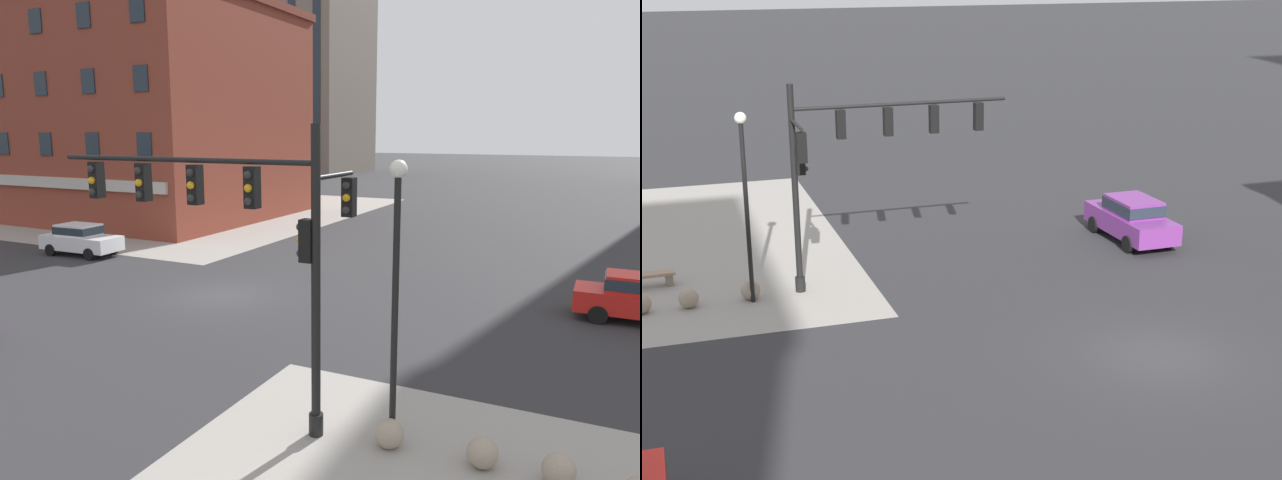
# 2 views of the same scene
# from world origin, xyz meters

# --- Properties ---
(ground_plane) EXTENTS (320.00, 320.00, 0.00)m
(ground_plane) POSITION_xyz_m (0.00, 0.00, 0.00)
(ground_plane) COLOR #2D2D30
(sidewalk_far_corner) EXTENTS (32.00, 32.00, 0.02)m
(sidewalk_far_corner) POSITION_xyz_m (-20.00, 20.00, 0.00)
(sidewalk_far_corner) COLOR gray
(sidewalk_far_corner) RESTS_ON ground
(traffic_signal_main) EXTENTS (7.17, 2.09, 6.71)m
(traffic_signal_main) POSITION_xyz_m (6.65, -8.01, 4.48)
(traffic_signal_main) COLOR black
(traffic_signal_main) RESTS_ON ground
(bollard_sphere_curb_a) EXTENTS (0.62, 0.62, 0.62)m
(bollard_sphere_curb_a) POSITION_xyz_m (10.03, -7.95, 0.31)
(bollard_sphere_curb_a) COLOR gray
(bollard_sphere_curb_a) RESTS_ON ground
(bollard_sphere_curb_b) EXTENTS (0.62, 0.62, 0.62)m
(bollard_sphere_curb_b) POSITION_xyz_m (11.93, -7.84, 0.31)
(bollard_sphere_curb_b) COLOR gray
(bollard_sphere_curb_b) RESTS_ON ground
(bollard_sphere_curb_c) EXTENTS (0.62, 0.62, 0.62)m
(bollard_sphere_curb_c) POSITION_xyz_m (13.33, -7.80, 0.31)
(bollard_sphere_curb_c) COLOR gray
(bollard_sphere_curb_c) RESTS_ON ground
(street_lamp_corner_near) EXTENTS (0.36, 0.36, 6.01)m
(street_lamp_corner_near) POSITION_xyz_m (10.00, -7.68, 3.71)
(street_lamp_corner_near) COLOR black
(street_lamp_corner_near) RESTS_ON ground
(car_main_northbound_far) EXTENTS (4.48, 2.04, 1.68)m
(car_main_northbound_far) POSITION_xyz_m (-11.48, 3.11, 0.92)
(car_main_northbound_far) COLOR silver
(car_main_northbound_far) RESTS_ON ground
(storefront_block_near_corner) EXTENTS (21.72, 18.28, 16.01)m
(storefront_block_near_corner) POSITION_xyz_m (-19.65, 16.92, 8.01)
(storefront_block_near_corner) COLOR brown
(storefront_block_near_corner) RESTS_ON ground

